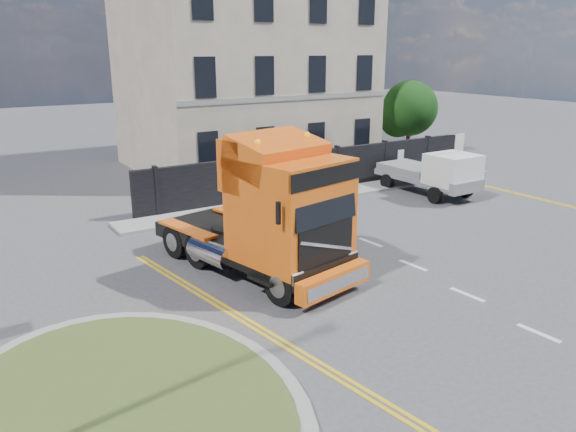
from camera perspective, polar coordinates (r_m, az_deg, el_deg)
ground at (r=16.57m, az=4.25°, el=-6.62°), size 120.00×120.00×0.00m
traffic_island at (r=11.43m, az=-16.66°, el=-18.50°), size 6.80×6.80×0.17m
hoarding_fence at (r=26.93m, az=4.21°, el=4.75°), size 18.80×0.25×2.00m
georgian_building at (r=32.45m, az=-4.56°, el=15.26°), size 12.30×10.30×12.80m
tree at (r=33.98m, az=11.99°, el=10.41°), size 3.20×3.20×4.80m
pavement_far at (r=26.12m, az=4.36°, el=2.25°), size 20.00×1.60×0.12m
truck at (r=16.19m, az=-1.43°, el=-0.10°), size 3.99×7.35×4.17m
flatbed_pickup at (r=26.38m, az=15.37°, el=4.20°), size 2.23×5.00×2.07m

